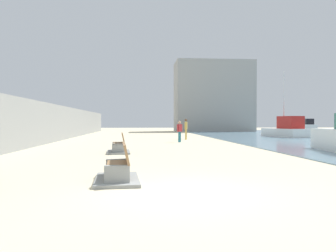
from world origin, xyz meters
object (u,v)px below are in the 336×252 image
object	(u,v)px
bench_far	(119,148)
person_walking	(180,130)
boat_far_left	(306,127)
bench_near	(118,172)
boat_nearest	(287,129)
person_standing	(186,127)

from	to	relation	value
bench_far	person_walking	world-z (taller)	person_walking
bench_far	boat_far_left	size ratio (longest dim) A/B	0.40
bench_far	person_walking	distance (m)	9.20
bench_near	bench_far	world-z (taller)	same
boat_nearest	boat_far_left	size ratio (longest dim) A/B	1.20
bench_far	person_walking	size ratio (longest dim) A/B	1.36
person_walking	bench_far	bearing A→B (deg)	-115.76
bench_near	person_walking	world-z (taller)	person_walking
bench_near	boat_far_left	bearing A→B (deg)	57.20
boat_nearest	bench_near	bearing A→B (deg)	-122.60
bench_far	boat_nearest	bearing A→B (deg)	44.76
bench_near	person_standing	distance (m)	20.46
bench_near	boat_far_left	distance (m)	43.90
boat_far_left	person_standing	bearing A→B (deg)	-138.62
bench_far	person_standing	distance (m)	12.88
boat_far_left	bench_far	bearing A→B (deg)	-130.04
bench_far	boat_far_left	xyz separation A→B (m)	(24.22, 28.83, 0.53)
bench_near	person_walking	bearing A→B (deg)	77.77
person_standing	boat_far_left	size ratio (longest dim) A/B	0.33
boat_nearest	boat_far_left	distance (m)	16.26
person_walking	person_standing	xyz separation A→B (m)	(0.97, 3.59, 0.13)
bench_near	person_walking	size ratio (longest dim) A/B	1.37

